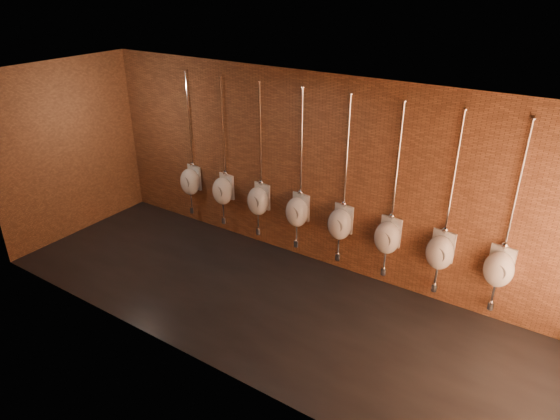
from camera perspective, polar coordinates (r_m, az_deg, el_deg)
The scene contains 10 objects.
ground at distance 7.74m, azimuth -2.15°, elevation -10.25°, with size 8.50×8.50×0.00m, color black.
room_shell at distance 6.76m, azimuth -2.43°, elevation 3.70°, with size 8.54×3.04×3.22m.
urinal_0 at distance 9.71m, azimuth -10.21°, elevation 3.30°, with size 0.44×0.39×2.72m.
urinal_1 at distance 9.21m, azimuth -6.54°, elevation 2.29°, with size 0.44×0.39×2.72m.
urinal_2 at distance 8.75m, azimuth -2.48°, elevation 1.15°, with size 0.44×0.39×2.72m.
urinal_3 at distance 8.35m, azimuth 1.99°, elevation -0.12°, with size 0.44×0.39×2.72m.
urinal_4 at distance 8.00m, azimuth 6.89°, elevation -1.50°, with size 0.44×0.39×2.72m.
urinal_5 at distance 7.73m, azimuth 12.19°, elevation -2.98°, with size 0.44×0.39×2.72m.
urinal_6 at distance 7.53m, azimuth 17.84°, elevation -4.52°, with size 0.44×0.39×2.72m.
urinal_7 at distance 7.41m, azimuth 23.75°, elevation -6.08°, with size 0.44×0.39×2.72m.
Camera 1 is at (3.70, -5.06, 4.54)m, focal length 32.00 mm.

